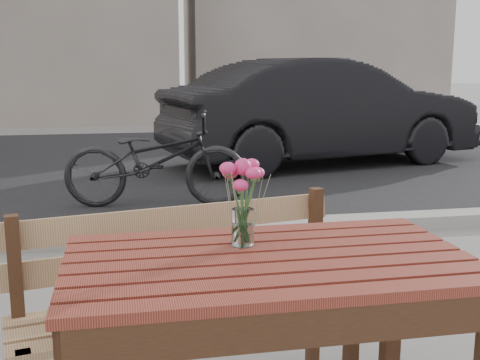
% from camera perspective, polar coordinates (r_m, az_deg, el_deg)
% --- Properties ---
extents(street, '(30.00, 8.12, 0.12)m').
position_cam_1_polar(street, '(6.95, -8.36, -0.68)').
color(street, black).
rests_on(street, ground).
extents(main_table, '(1.31, 0.77, 0.80)m').
position_cam_1_polar(main_table, '(2.00, 2.73, -10.84)').
color(main_table, '#571D17').
rests_on(main_table, ground).
extents(main_bench, '(1.48, 0.70, 0.88)m').
position_cam_1_polar(main_bench, '(2.51, -5.19, -9.59)').
color(main_bench, '#92744B').
rests_on(main_bench, ground).
extents(main_vase, '(0.16, 0.16, 0.30)m').
position_cam_1_polar(main_vase, '(2.02, 0.26, -1.13)').
color(main_vase, white).
rests_on(main_vase, main_table).
extents(parked_car, '(4.78, 2.59, 1.50)m').
position_cam_1_polar(parked_car, '(8.71, 7.83, 6.44)').
color(parked_car, black).
rests_on(parked_car, ground).
extents(bicycle, '(1.90, 0.91, 0.96)m').
position_cam_1_polar(bicycle, '(6.06, -8.01, 1.94)').
color(bicycle, black).
rests_on(bicycle, ground).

